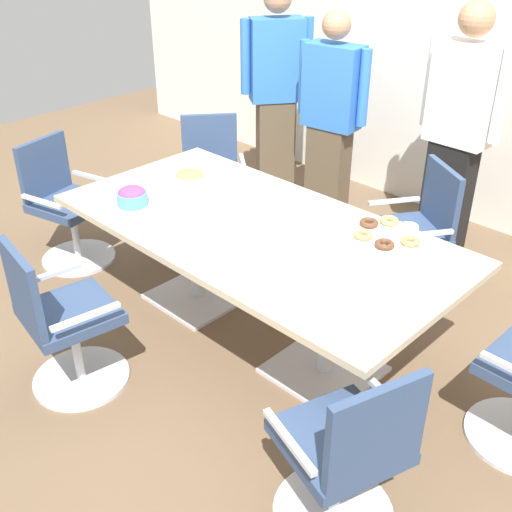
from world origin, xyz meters
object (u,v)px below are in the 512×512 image
object	(u,v)px
conference_table	(256,245)
office_chair_5	(413,239)
person_standing_1	(331,118)
office_chair_2	(62,325)
person_standing_0	(276,90)
office_chair_0	(212,182)
person_standing_2	(458,131)
office_chair_1	(66,209)
office_chair_3	(346,459)
snack_bowl_candy_mix	(132,196)
snack_bowl_cookies	(190,178)
donut_platter	(388,233)
plate_stack	(297,285)

from	to	relation	value
conference_table	office_chair_5	xyz separation A→B (m)	(0.42, 1.06, -0.22)
conference_table	person_standing_1	bearing A→B (deg)	114.23
office_chair_2	person_standing_0	bearing A→B (deg)	118.49
office_chair_5	person_standing_0	bearing A→B (deg)	15.39
office_chair_2	person_standing_1	world-z (taller)	person_standing_1
office_chair_5	office_chair_0	bearing A→B (deg)	44.04
office_chair_2	person_standing_2	world-z (taller)	person_standing_2
office_chair_1	office_chair_3	world-z (taller)	same
conference_table	office_chair_3	size ratio (longest dim) A/B	2.64
office_chair_0	office_chair_1	distance (m)	1.14
office_chair_2	office_chair_3	size ratio (longest dim) A/B	1.00
person_standing_1	person_standing_2	world-z (taller)	person_standing_2
office_chair_5	person_standing_2	world-z (taller)	person_standing_2
snack_bowl_candy_mix	snack_bowl_cookies	xyz separation A→B (m)	(0.01, 0.45, -0.01)
donut_platter	snack_bowl_candy_mix	bearing A→B (deg)	-151.03
office_chair_0	donut_platter	bearing A→B (deg)	118.31
office_chair_2	snack_bowl_cookies	bearing A→B (deg)	113.89
snack_bowl_cookies	donut_platter	size ratio (longest dim) A/B	0.54
office_chair_5	person_standing_1	world-z (taller)	person_standing_1
conference_table	office_chair_2	xyz separation A→B (m)	(-0.40, -1.07, -0.22)
office_chair_3	office_chair_0	bearing A→B (deg)	76.62
conference_table	office_chair_1	size ratio (longest dim) A/B	2.64
conference_table	person_standing_1	xyz separation A→B (m)	(-0.70, 1.56, 0.24)
person_standing_2	person_standing_1	bearing A→B (deg)	11.44
office_chair_3	person_standing_2	xyz separation A→B (m)	(-0.96, 2.49, 0.55)
snack_bowl_candy_mix	donut_platter	size ratio (longest dim) A/B	0.48
donut_platter	conference_table	bearing A→B (deg)	-145.39
office_chair_1	office_chair_5	distance (m)	2.47
office_chair_5	plate_stack	distance (m)	1.45
person_standing_2	donut_platter	xyz separation A→B (m)	(0.33, -1.32, -0.19)
office_chair_0	office_chair_5	size ratio (longest dim) A/B	1.00
office_chair_5	person_standing_0	world-z (taller)	person_standing_0
conference_table	person_standing_1	distance (m)	1.73
office_chair_1	snack_bowl_candy_mix	bearing A→B (deg)	74.79
office_chair_3	snack_bowl_cookies	world-z (taller)	office_chair_3
office_chair_1	donut_platter	size ratio (longest dim) A/B	2.31
office_chair_3	snack_bowl_cookies	xyz separation A→B (m)	(-1.97, 0.87, 0.39)
donut_platter	plate_stack	world-z (taller)	donut_platter
person_standing_1	plate_stack	size ratio (longest dim) A/B	8.25
office_chair_1	office_chair_5	xyz separation A→B (m)	(2.06, 1.37, 0.00)
office_chair_0	office_chair_2	world-z (taller)	same
conference_table	office_chair_1	xyz separation A→B (m)	(-1.64, -0.31, -0.22)
snack_bowl_cookies	conference_table	bearing A→B (deg)	-9.81
person_standing_2	office_chair_1	bearing A→B (deg)	47.87
person_standing_0	person_standing_2	bearing A→B (deg)	128.98
conference_table	person_standing_2	xyz separation A→B (m)	(0.28, 1.74, 0.33)
conference_table	office_chair_2	size ratio (longest dim) A/B	2.64
office_chair_5	person_standing_0	distance (m)	1.97
office_chair_1	person_standing_1	bearing A→B (deg)	139.41
snack_bowl_candy_mix	office_chair_2	bearing A→B (deg)	-65.91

